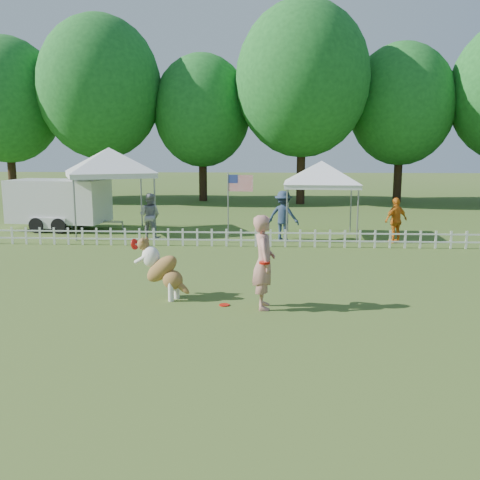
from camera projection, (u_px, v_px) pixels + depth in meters
The scene contains 17 objects.
ground at pixel (211, 307), 11.33m from camera, with size 120.00×120.00×0.00m, color #36581B.
picket_fence at pixel (234, 238), 18.16m from camera, with size 22.00×0.08×0.60m, color white, non-canonical shape.
handler at pixel (264, 262), 11.10m from camera, with size 0.72×0.47×1.98m, color #AD7568.
dog at pixel (163, 269), 11.87m from camera, with size 1.31×0.44×1.35m, color brown, non-canonical shape.
frisbee_on_turf at pixel (224, 305), 11.44m from camera, with size 0.23×0.23×0.02m, color red.
canopy_tent_left at pixel (111, 191), 20.90m from camera, with size 3.15×3.15×3.25m, color white, non-canonical shape.
canopy_tent_right at pixel (321, 200), 19.96m from camera, with size 2.69×2.69×2.78m, color white, non-canonical shape.
cargo_trailer at pixel (59, 204), 21.74m from camera, with size 4.73×2.08×2.08m, color silver, non-canonical shape.
flag_pole at pixel (228, 208), 18.76m from camera, with size 0.94×0.10×2.45m, color gray, non-canonical shape.
spectator_a at pixel (150, 216), 19.71m from camera, with size 0.81×0.63×1.67m, color gray.
spectator_b at pixel (283, 216), 19.34m from camera, with size 1.15×0.66×1.79m, color #25354F.
spectator_c at pixel (396, 220), 18.79m from camera, with size 0.94×0.39×1.60m, color orange.
tree_far_left at pixel (8, 111), 32.87m from camera, with size 6.60×6.60×11.00m, color #19571E, non-canonical shape.
tree_left at pixel (100, 102), 31.95m from camera, with size 7.40×7.40×12.00m, color #19571E, non-canonical shape.
tree_center_left at pixel (202, 121), 32.78m from camera, with size 6.00×6.00×9.80m, color #19571E, non-canonical shape.
tree_center_right at pixel (302, 95), 30.73m from camera, with size 7.60×7.60×12.60m, color #19571E, non-canonical shape.
tree_right at pixel (401, 116), 32.05m from camera, with size 6.20×6.20×10.40m, color #19571E, non-canonical shape.
Camera 1 is at (1.25, -10.86, 3.35)m, focal length 40.00 mm.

